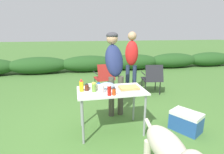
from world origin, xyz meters
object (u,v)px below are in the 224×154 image
at_px(camp_chair_near_hedge, 152,77).
at_px(hot_sauce_bottle, 114,91).
at_px(bbq_sauce_bottle, 87,87).
at_px(camp_chair_green_behind_table, 105,76).
at_px(folding_table, 111,94).
at_px(mustard_bottle, 81,85).
at_px(plate_stack, 91,86).
at_px(mayo_bottle, 99,86).
at_px(cooler_box, 186,121).
at_px(standing_person_in_dark_puffer, 114,64).
at_px(standing_person_in_navy_coat, 132,57).
at_px(paper_cup_stack, 102,89).
at_px(ketchup_bottle, 109,90).
at_px(mixing_bowl, 107,85).
at_px(relish_jar, 94,87).
at_px(food_tray, 129,88).
at_px(dog, 169,151).

bearing_deg(camp_chair_near_hedge, hot_sauce_bottle, -120.63).
bearing_deg(bbq_sauce_bottle, camp_chair_green_behind_table, 72.09).
distance_m(folding_table, hot_sauce_bottle, 0.28).
xyz_separation_m(camp_chair_green_behind_table, camp_chair_near_hedge, (1.24, -0.37, 0.00)).
xyz_separation_m(hot_sauce_bottle, mustard_bottle, (-0.47, 0.28, 0.04)).
distance_m(plate_stack, mayo_bottle, 0.19).
bearing_deg(cooler_box, camp_chair_near_hedge, 143.43).
distance_m(mustard_bottle, standing_person_in_dark_puffer, 0.95).
relative_size(mayo_bottle, cooler_box, 0.24).
xyz_separation_m(plate_stack, mustard_bottle, (-0.17, -0.16, 0.08)).
bearing_deg(camp_chair_green_behind_table, standing_person_in_navy_coat, -29.28).
relative_size(paper_cup_stack, ketchup_bottle, 0.69).
bearing_deg(camp_chair_near_hedge, standing_person_in_dark_puffer, -136.09).
xyz_separation_m(paper_cup_stack, cooler_box, (1.43, -0.14, -0.64)).
distance_m(standing_person_in_dark_puffer, cooler_box, 1.66).
relative_size(mixing_bowl, relish_jar, 1.67).
bearing_deg(mixing_bowl, relish_jar, -148.69).
height_order(standing_person_in_dark_puffer, camp_chair_near_hedge, standing_person_in_dark_puffer).
bearing_deg(paper_cup_stack, mayo_bottle, 97.16).
height_order(standing_person_in_dark_puffer, standing_person_in_navy_coat, standing_person_in_navy_coat).
relative_size(standing_person_in_dark_puffer, camp_chair_green_behind_table, 1.99).
relative_size(relish_jar, camp_chair_green_behind_table, 0.18).
bearing_deg(hot_sauce_bottle, relish_jar, 141.32).
xyz_separation_m(food_tray, ketchup_bottle, (-0.36, -0.19, 0.06)).
relative_size(mixing_bowl, ketchup_bottle, 1.31).
relative_size(folding_table, dog, 1.03).
height_order(standing_person_in_dark_puffer, cooler_box, standing_person_in_dark_puffer).
relative_size(paper_cup_stack, mustard_bottle, 0.64).
relative_size(plate_stack, camp_chair_green_behind_table, 0.26).
bearing_deg(paper_cup_stack, cooler_box, -5.42).
xyz_separation_m(relish_jar, camp_chair_near_hedge, (1.74, 1.60, -0.35)).
xyz_separation_m(hot_sauce_bottle, camp_chair_green_behind_table, (0.23, 2.19, -0.33)).
relative_size(folding_table, paper_cup_stack, 8.32).
bearing_deg(relish_jar, mustard_bottle, 163.23).
distance_m(standing_person_in_navy_coat, dog, 3.05).
bearing_deg(cooler_box, mixing_bowl, -136.69).
xyz_separation_m(paper_cup_stack, mayo_bottle, (-0.02, 0.17, -0.00)).
bearing_deg(mayo_bottle, standing_person_in_navy_coat, 56.23).
relative_size(food_tray, dog, 0.33).
bearing_deg(camp_chair_green_behind_table, camp_chair_near_hedge, -24.06).
height_order(plate_stack, relish_jar, relish_jar).
relative_size(standing_person_in_dark_puffer, dog, 1.55).
relative_size(paper_cup_stack, dog, 0.12).
xyz_separation_m(folding_table, bbq_sauce_bottle, (-0.39, 0.05, 0.14)).
bearing_deg(paper_cup_stack, mustard_bottle, 151.06).
distance_m(ketchup_bottle, standing_person_in_navy_coat, 2.16).
bearing_deg(bbq_sauce_bottle, dog, -61.54).
bearing_deg(mustard_bottle, camp_chair_near_hedge, 38.48).
distance_m(folding_table, paper_cup_stack, 0.26).
xyz_separation_m(relish_jar, camp_chair_green_behind_table, (0.50, 1.97, -0.35)).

